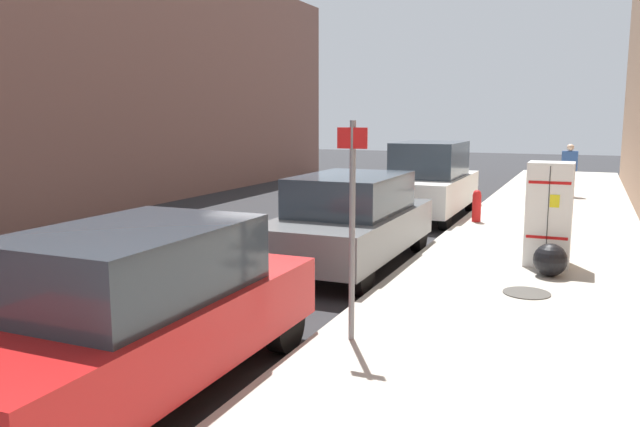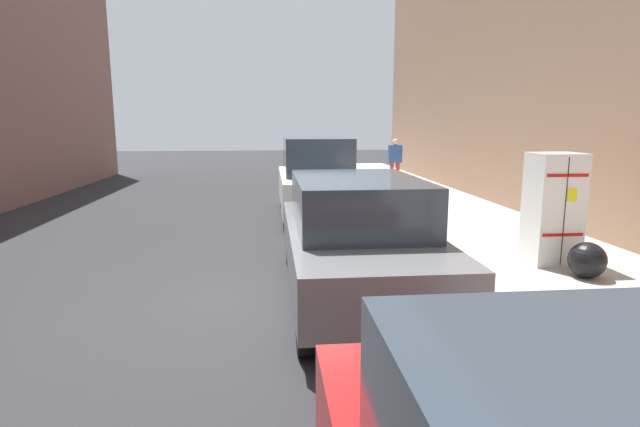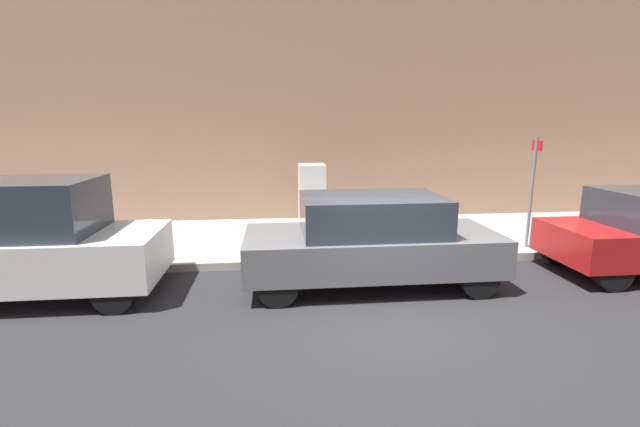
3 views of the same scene
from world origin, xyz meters
name	(u,v)px [view 3 (image 3 of 3)]	position (x,y,z in m)	size (l,w,h in m)	color
ground_plane	(388,312)	(0.00, 0.00, 0.00)	(80.00, 80.00, 0.00)	#28282B
sidewalk_slab	(345,237)	(-4.49, 0.00, 0.09)	(4.26, 44.00, 0.18)	#B2ADA0
building_facade_near	(330,74)	(-7.76, 0.00, 4.63)	(2.28, 39.60, 9.27)	#937056
discarded_refrigerator	(312,199)	(-4.73, -0.85, 1.10)	(0.77, 0.69, 1.85)	white
manhole_cover	(390,232)	(-4.59, 1.26, 0.19)	(0.70, 0.70, 0.02)	#47443F
street_sign_post	(532,187)	(-2.84, 4.13, 1.63)	(0.36, 0.07, 2.59)	slate
fire_hydrant	(124,241)	(-2.79, -5.07, 0.59)	(0.22, 0.22, 0.81)	red
trash_bag	(343,221)	(-4.84, 0.01, 0.45)	(0.55, 0.55, 0.55)	black
parked_van_white	(20,241)	(-1.28, -6.27, 1.05)	(1.92, 4.72, 2.13)	silver
parked_suv_gray	(371,240)	(-1.28, -0.02, 0.90)	(1.96, 4.76, 1.74)	slate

